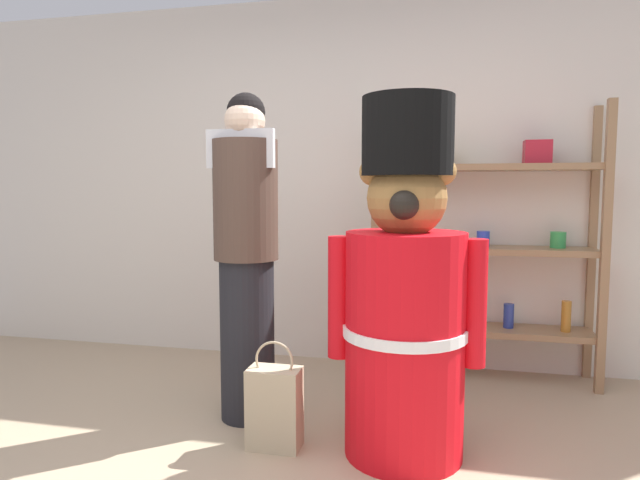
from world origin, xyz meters
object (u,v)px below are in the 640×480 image
object	(u,v)px
merchandise_shelf	(483,243)
person_shopper	(246,252)
teddy_bear_guard	(405,300)
shopping_bag	(275,407)

from	to	relation	value
merchandise_shelf	person_shopper	size ratio (longest dim) A/B	1.01
person_shopper	teddy_bear_guard	bearing A→B (deg)	-14.91
merchandise_shelf	person_shopper	xyz separation A→B (m)	(-1.29, -0.96, 0.02)
teddy_bear_guard	person_shopper	xyz separation A→B (m)	(-0.86, 0.23, 0.17)
person_shopper	shopping_bag	bearing A→B (deg)	-51.12
shopping_bag	person_shopper	bearing A→B (deg)	128.88
merchandise_shelf	teddy_bear_guard	size ratio (longest dim) A/B	1.07
teddy_bear_guard	shopping_bag	size ratio (longest dim) A/B	3.15
merchandise_shelf	person_shopper	distance (m)	1.61
teddy_bear_guard	merchandise_shelf	bearing A→B (deg)	70.14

